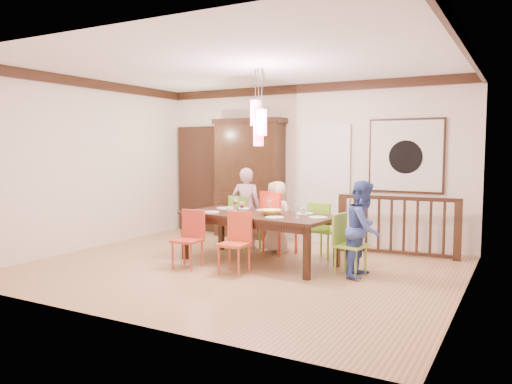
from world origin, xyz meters
The scene contains 37 objects.
floor centered at (0.00, 0.00, 0.00)m, with size 6.00×6.00×0.00m, color #946C48.
ceiling centered at (0.00, 0.00, 2.90)m, with size 6.00×6.00×0.00m, color white.
wall_back centered at (0.00, 2.50, 1.45)m, with size 6.00×6.00×0.00m, color beige.
wall_left centered at (-3.00, 0.00, 1.45)m, with size 5.00×5.00×0.00m, color beige.
wall_right centered at (3.00, 0.00, 1.45)m, with size 5.00×5.00×0.00m, color beige.
crown_molding centered at (0.00, 0.00, 2.82)m, with size 6.00×5.00×0.16m, color black, non-canonical shape.
panel_door centered at (-2.40, 2.45, 1.05)m, with size 1.04×0.07×2.24m, color black.
white_doorway centered at (0.35, 2.46, 1.05)m, with size 0.97×0.05×2.22m, color silver.
painting centered at (1.80, 2.46, 1.60)m, with size 1.25×0.06×1.25m.
pendant_cluster centered at (0.08, 0.43, 2.11)m, with size 0.27×0.21×1.14m.
dining_table centered at (0.08, 0.43, 0.67)m, with size 2.43×1.30×0.75m.
chair_far_left centered at (-0.55, 1.15, 0.53)m, with size 0.51×0.51×0.93m.
chair_far_mid centered at (0.08, 1.16, 0.59)m, with size 0.60×0.60×1.03m.
chair_far_right centered at (0.83, 1.23, 0.51)m, with size 0.47×0.47×0.88m.
chair_near_left centered at (-0.65, -0.37, 0.48)m, with size 0.40×0.40×0.83m.
chair_near_mid centered at (0.11, -0.32, 0.48)m, with size 0.40×0.40×0.84m.
chair_end_right centered at (1.53, 0.39, 0.48)m, with size 0.43×0.43×0.83m.
china_hutch centered at (-1.13, 2.30, 1.15)m, with size 1.45×0.46×2.29m.
balustrade centered at (1.81, 1.95, 0.50)m, with size 1.93×0.24×0.96m.
person_far_left centered at (-0.61, 1.27, 0.70)m, with size 0.51×0.33×1.40m, color #D6A3B2.
person_far_mid centered at (-0.01, 1.25, 0.59)m, with size 0.58×0.38×1.19m, color beige.
person_end_right centered at (1.70, 0.39, 0.65)m, with size 0.63×0.49×1.30m, color #3A51A3.
serving_bowl centered at (0.31, 0.38, 0.79)m, with size 0.31×0.31×0.08m, color gold.
small_bowl centered at (-0.21, 0.49, 0.78)m, with size 0.18×0.18×0.06m, color white.
cup_left centered at (-0.36, 0.32, 0.80)m, with size 0.11×0.11×0.09m, color silver.
cup_right centered at (0.72, 0.62, 0.80)m, with size 0.11×0.11×0.10m, color silver.
plate_far_left centered at (-0.68, 0.69, 0.76)m, with size 0.26×0.26×0.01m, color white.
plate_far_mid centered at (0.01, 0.77, 0.76)m, with size 0.26×0.26×0.01m, color white.
plate_far_right centered at (0.72, 0.69, 0.76)m, with size 0.26×0.26×0.01m, color white.
plate_near_left centered at (-0.60, 0.17, 0.76)m, with size 0.26×0.26×0.01m, color white.
plate_near_mid centered at (0.52, 0.11, 0.76)m, with size 0.26×0.26×0.01m, color white.
plate_end_right centered at (1.05, 0.40, 0.76)m, with size 0.26×0.26×0.01m, color white.
wine_glass_a centered at (-0.39, 0.53, 0.84)m, with size 0.08×0.08×0.19m, color #590C19, non-canonical shape.
wine_glass_b centered at (0.18, 0.63, 0.84)m, with size 0.08×0.08×0.19m, color silver, non-canonical shape.
wine_glass_c centered at (-0.04, 0.15, 0.84)m, with size 0.08×0.08×0.19m, color #590C19, non-canonical shape.
wine_glass_d centered at (0.79, 0.27, 0.84)m, with size 0.08×0.08×0.19m, color silver, non-canonical shape.
napkin centered at (-0.02, 0.13, 0.76)m, with size 0.18×0.14×0.01m, color #D83359.
Camera 1 is at (3.61, -6.10, 1.72)m, focal length 35.00 mm.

